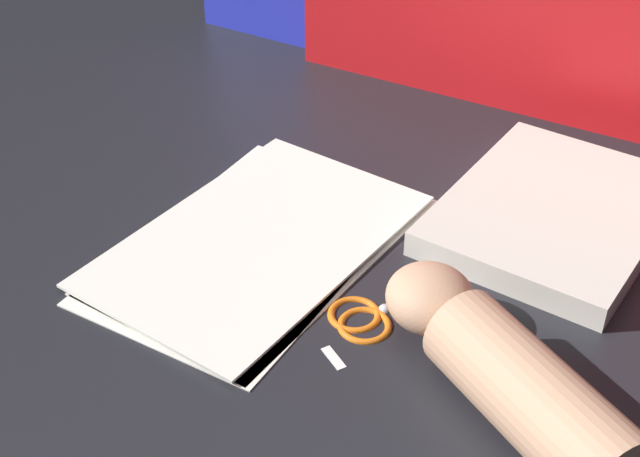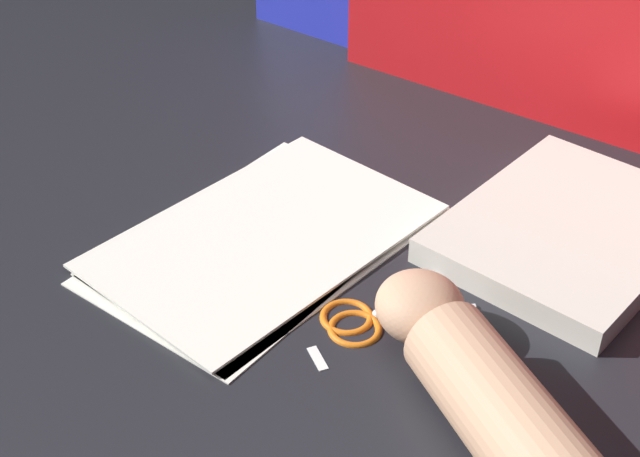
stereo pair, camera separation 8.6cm
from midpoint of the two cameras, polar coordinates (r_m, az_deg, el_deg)
name	(u,v)px [view 2 (the right image)]	position (r m, az deg, el deg)	size (l,w,h in m)	color
ground_plane	(315,258)	(0.92, 2.33, -1.99)	(6.00, 6.00, 0.00)	black
paper_stack	(266,238)	(0.94, -0.90, -0.71)	(0.25, 0.37, 0.01)	white
book_closed	(570,230)	(0.98, 18.14, -0.20)	(0.22, 0.28, 0.03)	silver
scissors	(371,314)	(0.85, 6.22, -5.56)	(0.12, 0.15, 0.01)	silver
hand_forearm	(480,384)	(0.75, 13.50, -9.83)	(0.29, 0.19, 0.08)	tan
paper_scrap_near	(231,319)	(0.85, -2.84, -5.92)	(0.02, 0.02, 0.00)	white
paper_scrap_mid	(241,325)	(0.84, -2.16, -6.28)	(0.02, 0.02, 0.00)	white
paper_scrap_far	(318,358)	(0.81, 2.92, -8.41)	(0.03, 0.02, 0.00)	white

